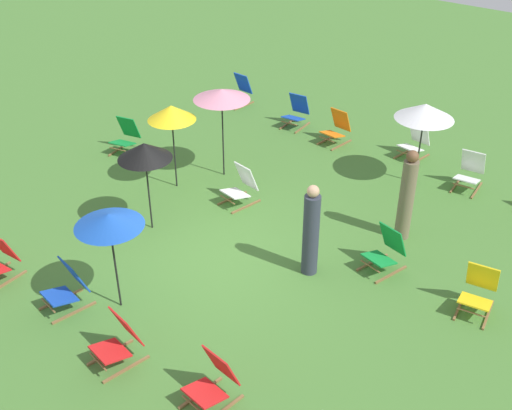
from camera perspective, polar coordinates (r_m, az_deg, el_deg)
The scene contains 20 objects.
ground_plane at distance 11.29m, azimuth -3.93°, elevation -4.60°, with size 40.00×40.00×0.00m, color #477A33.
deckchair_0 at distance 17.37m, azimuth -1.50°, elevation 10.29°, with size 0.51×0.78×0.83m.
deckchair_1 at distance 14.89m, azimuth 14.19°, elevation 5.56°, with size 0.57×0.81×0.83m.
deckchair_2 at distance 8.56m, azimuth -3.88°, elevation -15.65°, with size 0.54×0.80×0.83m.
deckchair_3 at distance 16.04m, azimuth 3.67°, elevation 8.39°, with size 0.57×0.81×0.83m.
deckchair_4 at distance 13.89m, azimuth 18.79°, elevation 2.84°, with size 0.57×0.82×0.83m.
deckchair_5 at distance 10.98m, azimuth 11.68°, elevation -4.09°, with size 0.63×0.85×0.83m.
deckchair_6 at distance 10.40m, azimuth -16.72°, elevation -7.15°, with size 0.58×0.82×0.83m.
deckchair_7 at distance 15.24m, azimuth 7.30°, elevation 6.91°, with size 0.54×0.80×0.83m.
deckchair_8 at distance 9.27m, azimuth -12.32°, elevation -11.93°, with size 0.58×0.82×0.83m.
deckchair_10 at distance 15.01m, azimuth -11.71°, elevation 6.09°, with size 0.65×0.86×0.83m.
deckchair_12 at distance 10.49m, azimuth 19.51°, elevation -7.36°, with size 0.61×0.84×0.83m.
deckchair_13 at distance 12.62m, azimuth -1.37°, elevation 1.69°, with size 0.58×0.82×0.83m.
umbrella_0 at distance 12.76m, azimuth -7.67°, elevation 8.28°, with size 0.98×0.98×1.83m.
umbrella_1 at distance 9.50m, azimuth -13.19°, elevation -1.37°, with size 1.05×1.05×1.72m.
umbrella_2 at distance 13.07m, azimuth -3.13°, elevation 9.96°, with size 1.18×1.18×1.97m.
umbrella_3 at distance 11.38m, azimuth -10.07°, elevation 4.83°, with size 0.99×0.99×1.78m.
umbrella_4 at distance 13.27m, azimuth 15.06°, elevation 8.19°, with size 1.21×1.21×1.79m.
person_0 at distance 10.47m, azimuth 5.00°, elevation -2.46°, with size 0.39×0.39×1.69m.
person_1 at distance 11.63m, azimuth 13.49°, elevation 0.73°, with size 0.38×0.38×1.78m.
Camera 1 is at (6.44, -6.49, 6.63)m, focal length 44.15 mm.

